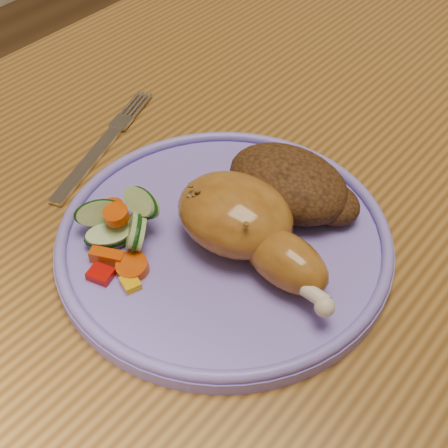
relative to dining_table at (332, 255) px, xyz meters
name	(u,v)px	position (x,y,z in m)	size (l,w,h in m)	color
dining_table	(332,255)	(0.00, 0.00, 0.00)	(0.90, 1.40, 0.75)	#8E5F26
plate	(224,241)	(-0.04, -0.12, 0.09)	(0.28, 0.28, 0.01)	#7B69D5
plate_rim	(224,232)	(-0.04, -0.12, 0.10)	(0.28, 0.28, 0.01)	#7B69D5
chicken_leg	(247,225)	(-0.02, -0.12, 0.12)	(0.17, 0.09, 0.05)	#9F6321
rice_pilaf	(290,185)	(-0.03, -0.05, 0.11)	(0.12, 0.08, 0.05)	#482912
vegetable_pile	(120,226)	(-0.11, -0.18, 0.11)	(0.10, 0.09, 0.05)	#A50A05
fork	(101,147)	(-0.22, -0.10, 0.09)	(0.07, 0.16, 0.00)	silver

